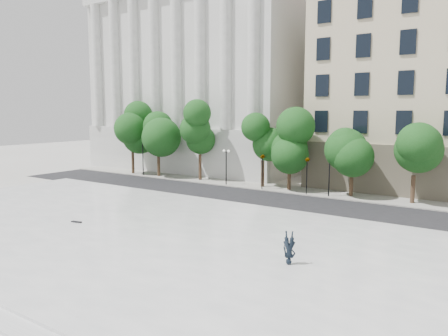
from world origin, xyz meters
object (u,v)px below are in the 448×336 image
(traffic_light_west, at_px, (262,154))
(traffic_light_east, at_px, (307,157))
(skateboard, at_px, (76,222))
(person_lying, at_px, (289,260))

(traffic_light_west, distance_m, traffic_light_east, 4.95)
(traffic_light_east, relative_size, skateboard, 5.35)
(skateboard, bearing_deg, traffic_light_west, 69.34)
(traffic_light_west, xyz_separation_m, person_lying, (12.64, -19.55, -3.09))
(traffic_light_west, relative_size, person_lying, 2.51)
(traffic_light_east, distance_m, person_lying, 21.23)
(traffic_light_west, bearing_deg, skateboard, -99.16)
(traffic_light_west, height_order, person_lying, traffic_light_west)
(traffic_light_east, height_order, person_lying, traffic_light_east)
(traffic_light_west, bearing_deg, traffic_light_east, -0.00)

